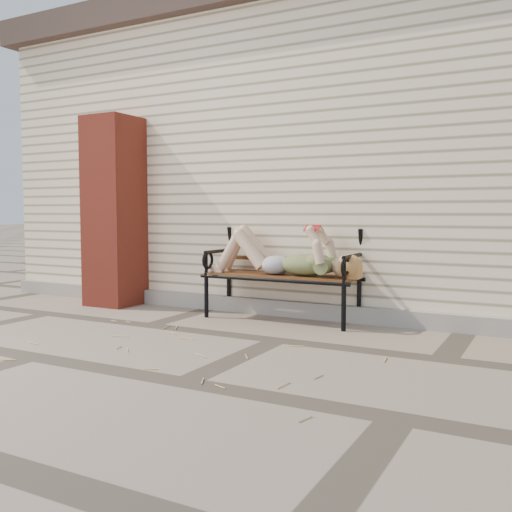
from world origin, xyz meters
The scene contains 8 objects.
ground centered at (0.00, 0.00, 0.00)m, with size 80.00×80.00×0.00m, color #7A6D5E.
house_wall centered at (0.00, 3.00, 1.50)m, with size 8.00×4.00×3.00m, color #F7E2C1.
house_roof centered at (0.00, 3.00, 3.15)m, with size 8.30×4.30×0.30m, color #40302D.
foundation_strip centered at (0.00, 0.97, 0.07)m, with size 8.00×0.10×0.15m, color #A29B92.
brick_pillar centered at (-2.30, 0.75, 1.00)m, with size 0.50×0.50×2.00m, color #9B3123.
garden_bench centered at (-0.34, 0.87, 0.56)m, with size 1.54×0.62×1.00m.
reading_woman centered at (-0.33, 0.75, 0.59)m, with size 1.46×0.33×0.46m.
straw_scatter centered at (-0.14, -0.92, 0.01)m, with size 2.76×1.79×0.01m.
Camera 1 is at (1.90, -3.93, 0.99)m, focal length 40.00 mm.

